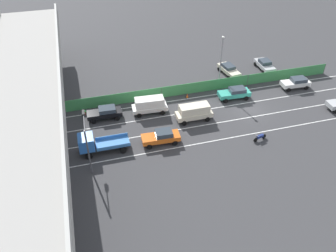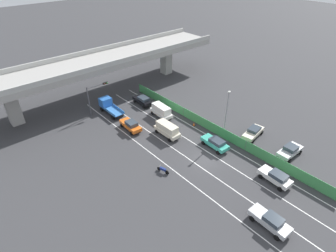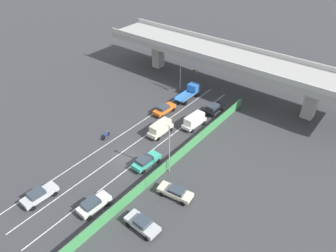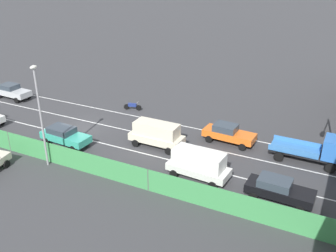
# 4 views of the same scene
# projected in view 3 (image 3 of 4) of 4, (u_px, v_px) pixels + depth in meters

# --- Properties ---
(ground_plane) EXTENTS (300.00, 300.00, 0.00)m
(ground_plane) POSITION_uv_depth(u_px,v_px,m) (125.00, 160.00, 47.59)
(ground_plane) COLOR #38383A
(lane_line_left_edge) EXTENTS (0.14, 44.65, 0.01)m
(lane_line_left_edge) POSITION_uv_depth(u_px,v_px,m) (122.00, 134.00, 52.88)
(lane_line_left_edge) COLOR silver
(lane_line_left_edge) RESTS_ON ground
(lane_line_mid_left) EXTENTS (0.14, 44.65, 0.01)m
(lane_line_mid_left) POSITION_uv_depth(u_px,v_px,m) (137.00, 142.00, 51.21)
(lane_line_mid_left) COLOR silver
(lane_line_mid_left) RESTS_ON ground
(lane_line_mid_right) EXTENTS (0.14, 44.65, 0.01)m
(lane_line_mid_right) POSITION_uv_depth(u_px,v_px,m) (152.00, 150.00, 49.53)
(lane_line_mid_right) COLOR silver
(lane_line_mid_right) RESTS_ON ground
(lane_line_right_edge) EXTENTS (0.14, 44.65, 0.01)m
(lane_line_right_edge) POSITION_uv_depth(u_px,v_px,m) (169.00, 159.00, 47.85)
(lane_line_right_edge) COLOR silver
(lane_line_right_edge) RESTS_ON ground
(elevated_overpass) EXTENTS (54.21, 9.37, 8.34)m
(elevated_overpass) POSITION_uv_depth(u_px,v_px,m) (226.00, 58.00, 62.18)
(elevated_overpass) COLOR #A09E99
(elevated_overpass) RESTS_ON ground
(green_fence) EXTENTS (0.10, 40.75, 1.73)m
(green_fence) POSITION_uv_depth(u_px,v_px,m) (176.00, 158.00, 46.69)
(green_fence) COLOR #3D8E4C
(green_fence) RESTS_ON ground
(car_van_white) EXTENTS (2.29, 4.79, 2.22)m
(car_van_white) POSITION_uv_depth(u_px,v_px,m) (194.00, 120.00, 54.04)
(car_van_white) COLOR silver
(car_van_white) RESTS_ON ground
(car_sedan_silver) EXTENTS (2.11, 4.70, 1.67)m
(car_sedan_silver) POSITION_uv_depth(u_px,v_px,m) (39.00, 195.00, 40.73)
(car_sedan_silver) COLOR #B7BABC
(car_sedan_silver) RESTS_ON ground
(car_hatchback_white) EXTENTS (2.17, 4.38, 1.63)m
(car_hatchback_white) POSITION_uv_depth(u_px,v_px,m) (93.00, 204.00, 39.46)
(car_hatchback_white) COLOR silver
(car_hatchback_white) RESTS_ON ground
(car_van_cream) EXTENTS (2.06, 4.78, 2.18)m
(car_van_cream) POSITION_uv_depth(u_px,v_px,m) (160.00, 128.00, 52.29)
(car_van_cream) COLOR beige
(car_van_cream) RESTS_ON ground
(car_taxi_teal) EXTENTS (2.16, 4.63, 1.61)m
(car_taxi_teal) POSITION_uv_depth(u_px,v_px,m) (146.00, 161.00, 46.05)
(car_taxi_teal) COLOR teal
(car_taxi_teal) RESTS_ON ground
(car_taxi_orange) EXTENTS (2.13, 4.67, 1.68)m
(car_taxi_orange) POSITION_uv_depth(u_px,v_px,m) (164.00, 109.00, 57.67)
(car_taxi_orange) COLOR orange
(car_taxi_orange) RESTS_ON ground
(car_sedan_black) EXTENTS (2.06, 4.58, 1.64)m
(car_sedan_black) POSITION_uv_depth(u_px,v_px,m) (214.00, 108.00, 57.93)
(car_sedan_black) COLOR black
(car_sedan_black) RESTS_ON ground
(flatbed_truck_blue) EXTENTS (2.31, 5.79, 2.45)m
(flatbed_truck_blue) POSITION_uv_depth(u_px,v_px,m) (191.00, 91.00, 62.27)
(flatbed_truck_blue) COLOR black
(flatbed_truck_blue) RESTS_ON ground
(motorcycle) EXTENTS (0.73, 1.91, 0.93)m
(motorcycle) POSITION_uv_depth(u_px,v_px,m) (106.00, 135.00, 51.85)
(motorcycle) COLOR black
(motorcycle) RESTS_ON ground
(parked_wagon_silver) EXTENTS (4.46, 2.19, 1.58)m
(parked_wagon_silver) POSITION_uv_depth(u_px,v_px,m) (142.00, 224.00, 37.12)
(parked_wagon_silver) COLOR #B2B5B7
(parked_wagon_silver) RESTS_ON ground
(parked_sedan_cream) EXTENTS (4.82, 2.46, 1.52)m
(parked_sedan_cream) POSITION_uv_depth(u_px,v_px,m) (176.00, 192.00, 41.19)
(parked_sedan_cream) COLOR beige
(parked_sedan_cream) RESTS_ON ground
(traffic_light) EXTENTS (4.16, 0.52, 5.75)m
(traffic_light) POSITION_uv_depth(u_px,v_px,m) (186.00, 74.00, 62.05)
(traffic_light) COLOR #47474C
(traffic_light) RESTS_ON ground
(street_lamp) EXTENTS (0.60, 0.36, 8.16)m
(street_lamp) POSITION_uv_depth(u_px,v_px,m) (169.00, 145.00, 42.75)
(street_lamp) COLOR gray
(street_lamp) RESTS_ON ground
(traffic_cone) EXTENTS (0.47, 0.47, 0.66)m
(traffic_cone) POSITION_uv_depth(u_px,v_px,m) (184.00, 147.00, 49.54)
(traffic_cone) COLOR orange
(traffic_cone) RESTS_ON ground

